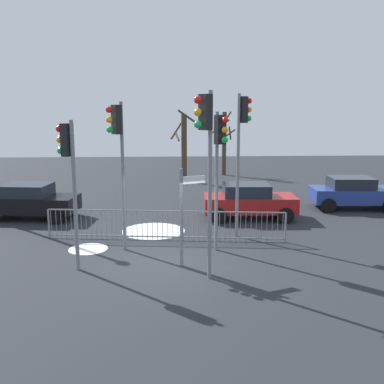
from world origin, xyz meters
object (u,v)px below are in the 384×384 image
Objects in this scene: traffic_light_mid_right at (69,161)px; traffic_light_rear_right at (118,143)px; traffic_light_mid_left at (242,134)px; car_black_far at (30,201)px; direction_sign_post at (183,212)px; bare_tree_centre at (224,142)px; traffic_light_foreground_left at (219,150)px; traffic_light_foreground_right at (206,144)px; car_red_mid at (249,200)px; bare_tree_left at (184,146)px; car_blue_near at (353,192)px.

traffic_light_mid_right is 0.89× the size of traffic_light_rear_right.
car_black_far is at bearing -135.25° from traffic_light_mid_left.
direction_sign_post is 0.66× the size of bare_tree_centre.
bare_tree_centre is (2.24, 16.80, -0.97)m from traffic_light_foreground_left.
car_red_mid is at bearing -54.92° from traffic_light_foreground_right.
car_red_mid is at bearing -76.20° from bare_tree_left.
bare_tree_left is at bearing -35.33° from traffic_light_foreground_right.
traffic_light_mid_left is (0.96, 1.67, 0.43)m from traffic_light_foreground_left.
direction_sign_post is at bearing -36.94° from car_black_far.
traffic_light_rear_right is 1.09× the size of bare_tree_centre.
bare_tree_left is (-7.51, 8.17, 1.48)m from car_blue_near.
car_red_mid is (2.92, 5.60, -0.86)m from direction_sign_post.
car_red_mid is 10.16m from bare_tree_left.
traffic_light_rear_right is 11.83m from car_blue_near.
traffic_light_mid_left is 4.02m from car_red_mid.
bare_tree_centre is at bearing 150.06° from traffic_light_mid_left.
traffic_light_foreground_right is 1.15× the size of bare_tree_centre.
car_red_mid is at bearing -84.56° from traffic_light_rear_right.
bare_tree_centre is (3.41, 18.09, 0.68)m from direction_sign_post.
traffic_light_rear_right reaches higher than direction_sign_post.
traffic_light_rear_right reaches higher than traffic_light_mid_right.
bare_tree_left is (2.51, 13.84, -1.24)m from traffic_light_rear_right.
traffic_light_foreground_left is 1.14× the size of car_blue_near.
traffic_light_rear_right is 1.24× the size of car_red_mid.
bare_tree_centre is at bearing -52.34° from traffic_light_rear_right.
traffic_light_mid_right is 19.37m from bare_tree_centre.
car_black_far is 1.02× the size of car_blue_near.
car_red_mid is at bearing -141.07° from traffic_light_foreground_left.
traffic_light_mid_left reaches higher than traffic_light_foreground_left.
traffic_light_foreground_right is 1.26× the size of car_black_far.
traffic_light_mid_left is at bearing -32.04° from traffic_light_mid_right.
traffic_light_foreground_left reaches higher than traffic_light_mid_right.
car_red_mid is at bearing -92.25° from bare_tree_centre.
traffic_light_mid_right is at bearing 39.75° from traffic_light_foreground_right.
direction_sign_post is at bearing -60.20° from traffic_light_mid_right.
bare_tree_left is (-0.65, 14.07, -1.03)m from traffic_light_foreground_left.
traffic_light_foreground_right is at bearing -89.89° from bare_tree_left.
traffic_light_mid_left is 1.75× the size of direction_sign_post.
traffic_light_foreground_right is at bearing -39.26° from car_black_far.
traffic_light_rear_right reaches higher than traffic_light_foreground_left.
traffic_light_foreground_left is 1.16× the size of car_red_mid.
traffic_light_rear_right is 1.22× the size of car_blue_near.
traffic_light_foreground_left is 1.12× the size of car_black_far.
traffic_light_mid_left is at bearing -148.93° from traffic_light_foreground_left.
traffic_light_foreground_right reaches higher than car_black_far.
direction_sign_post reaches higher than car_blue_near.
traffic_light_mid_left reaches higher than direction_sign_post.
bare_tree_centre is at bearing 89.88° from car_red_mid.
bare_tree_centre is (9.65, 12.06, 1.54)m from car_black_far.
traffic_light_foreground_right is at bearing -169.97° from traffic_light_rear_right.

